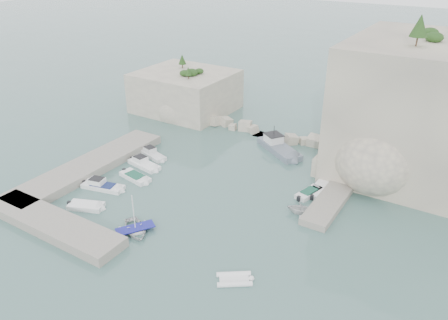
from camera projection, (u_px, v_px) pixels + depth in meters
The scene contains 21 objects.
ground at pixel (197, 202), 51.54m from camera, with size 400.00×400.00×0.00m, color #4B706B.
cliff_terrace at pixel (353, 161), 58.49m from camera, with size 8.00×10.00×2.50m, color beige.
outcrop_west at pixel (186, 91), 78.43m from camera, with size 16.00×14.00×7.00m, color beige.
quay_west at pixel (89, 166), 58.59m from camera, with size 5.00×24.00×1.10m, color #9E9689.
quay_south at pixel (53, 224), 46.54m from camera, with size 18.00×4.00×1.10m, color #9E9689.
ledge_east at pixel (336, 193), 52.56m from camera, with size 3.00×16.00×0.80m, color #9E9689.
breakwater at pixel (273, 133), 68.40m from camera, with size 28.00×3.00×1.40m, color beige.
motorboat_a at pixel (153, 157), 62.40m from camera, with size 5.24×1.56×1.40m, color silver, non-canonical shape.
motorboat_b at pixel (144, 166), 59.69m from camera, with size 5.51×1.80×1.40m, color white, non-canonical shape.
motorboat_c at pixel (135, 179), 56.60m from camera, with size 5.00×1.82×0.70m, color white, non-canonical shape.
motorboat_d at pixel (103, 189), 54.33m from camera, with size 5.92×1.76×1.40m, color white, non-canonical shape.
motorboat_e at pixel (86, 208), 50.37m from camera, with size 4.40×1.80×0.70m, color white, non-canonical shape.
rowboat at pixel (136, 232), 46.24m from camera, with size 3.15×4.41×0.91m, color silver.
inflatable_dinghy at pixel (234, 281), 39.53m from camera, with size 3.47×1.68×0.44m, color white, non-canonical shape.
tender_east_a at pixel (300, 214), 49.32m from camera, with size 2.72×3.15×1.66m, color silver.
tender_east_b at pixel (309, 195), 52.98m from camera, with size 4.29×1.46×0.70m, color silver, non-canonical shape.
tender_east_c at pixel (320, 191), 53.89m from camera, with size 5.42×1.75×0.70m, color white, non-canonical shape.
tender_east_d at pixel (328, 173), 57.94m from camera, with size 1.67×4.44×1.72m, color white.
work_boat at pixel (279, 151), 64.03m from camera, with size 9.25×2.73×2.20m, color slate, non-canonical shape.
rowboat_mast at pixel (133, 211), 45.09m from camera, with size 0.10×0.10×4.20m, color white.
vegetation at pixel (426, 29), 53.62m from camera, with size 53.48×13.88×13.40m.
Camera 1 is at (25.93, -35.57, 27.45)m, focal length 35.00 mm.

